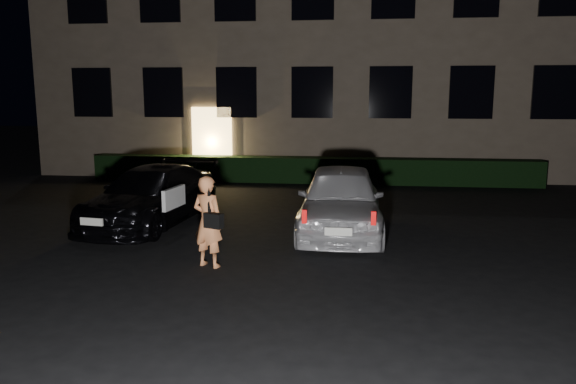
# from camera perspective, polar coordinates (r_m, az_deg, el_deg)

# --- Properties ---
(ground) EXTENTS (80.00, 80.00, 0.00)m
(ground) POSITION_cam_1_polar(r_m,az_deg,el_deg) (8.86, -3.42, -9.70)
(ground) COLOR black
(ground) RESTS_ON ground
(building) EXTENTS (20.00, 8.11, 12.00)m
(building) POSITION_cam_1_polar(r_m,az_deg,el_deg) (23.43, 3.36, 17.41)
(building) COLOR brown
(building) RESTS_ON ground
(hedge) EXTENTS (15.00, 0.70, 0.85)m
(hedge) POSITION_cam_1_polar(r_m,az_deg,el_deg) (18.94, 2.31, 2.25)
(hedge) COLOR black
(hedge) RESTS_ON ground
(sedan) EXTENTS (2.43, 4.72, 1.31)m
(sedan) POSITION_cam_1_polar(r_m,az_deg,el_deg) (13.27, -13.72, -0.39)
(sedan) COLOR black
(sedan) RESTS_ON ground
(hatch) EXTENTS (1.79, 4.34, 1.47)m
(hatch) POSITION_cam_1_polar(r_m,az_deg,el_deg) (12.07, 5.39, -0.77)
(hatch) COLOR silver
(hatch) RESTS_ON ground
(man) EXTENTS (0.68, 0.58, 1.60)m
(man) POSITION_cam_1_polar(r_m,az_deg,el_deg) (9.78, -8.11, -2.97)
(man) COLOR #FC9458
(man) RESTS_ON ground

